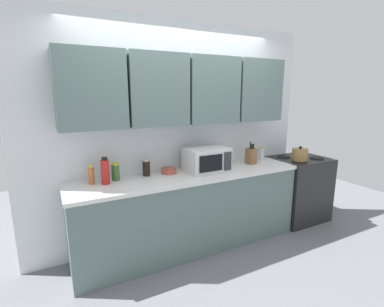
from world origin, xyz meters
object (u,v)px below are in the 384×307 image
(bottle_clear_tall, at_px, (261,154))
(bowl_ceramic_small, at_px, (169,171))
(microwave, at_px, (206,159))
(knife_block, at_px, (251,156))
(kettle, at_px, (300,155))
(bottle_red_sauce, at_px, (105,171))
(bottle_green_oil, at_px, (115,172))
(bottle_spice_jar, at_px, (91,175))
(stove_range, at_px, (298,188))
(bottle_soy_dark, at_px, (146,168))

(bottle_clear_tall, distance_m, bowl_ceramic_small, 1.39)
(microwave, height_order, knife_block, knife_block)
(kettle, xyz_separation_m, knife_block, (-0.66, 0.21, 0.01))
(bottle_red_sauce, xyz_separation_m, bottle_green_oil, (0.12, 0.08, -0.04))
(bottle_green_oil, distance_m, bottle_spice_jar, 0.24)
(knife_block, height_order, bottle_spice_jar, knife_block)
(kettle, relative_size, bottle_green_oil, 1.07)
(stove_range, xyz_separation_m, bottle_green_oil, (-2.53, 0.17, 0.54))
(stove_range, distance_m, kettle, 0.58)
(knife_block, bearing_deg, microwave, -176.73)
(bottle_red_sauce, relative_size, bowl_ceramic_small, 1.61)
(bottle_soy_dark, bearing_deg, knife_block, -4.57)
(stove_range, distance_m, bottle_spice_jar, 2.83)
(bowl_ceramic_small, bearing_deg, stove_range, -4.70)
(microwave, xyz_separation_m, bottle_red_sauce, (-1.14, 0.06, -0.01))
(knife_block, relative_size, bottle_red_sauce, 1.05)
(microwave, xyz_separation_m, bottle_soy_dark, (-0.68, 0.15, -0.05))
(bottle_soy_dark, xyz_separation_m, bottle_spice_jar, (-0.58, -0.02, 0.00))
(stove_range, distance_m, knife_block, 1.00)
(knife_block, relative_size, bottle_clear_tall, 1.64)
(kettle, bearing_deg, bottle_green_oil, 172.56)
(knife_block, xyz_separation_m, bottle_clear_tall, (0.28, 0.12, -0.02))
(bottle_spice_jar, xyz_separation_m, bowl_ceramic_small, (0.84, 0.00, -0.06))
(bottle_red_sauce, height_order, bottle_soy_dark, bottle_red_sauce)
(microwave, height_order, bottle_red_sauce, microwave)
(bottle_spice_jar, bearing_deg, bottle_soy_dark, 2.26)
(bottle_green_oil, bearing_deg, bottle_spice_jar, -176.84)
(stove_range, distance_m, bottle_soy_dark, 2.27)
(stove_range, height_order, bottle_red_sauce, bottle_red_sauce)
(stove_range, distance_m, bottle_red_sauce, 2.71)
(bottle_red_sauce, bearing_deg, bottle_clear_tall, 2.72)
(bottle_soy_dark, height_order, bowl_ceramic_small, bottle_soy_dark)
(bottle_spice_jar, distance_m, bowl_ceramic_small, 0.84)
(microwave, height_order, bottle_clear_tall, microwave)
(bottle_soy_dark, relative_size, bottle_spice_jar, 0.93)
(bottle_red_sauce, bearing_deg, stove_range, -1.88)
(knife_block, relative_size, bottle_green_oil, 1.52)
(microwave, relative_size, bottle_clear_tall, 2.74)
(stove_range, relative_size, bottle_spice_jar, 4.66)
(microwave, relative_size, bottle_soy_dark, 2.64)
(kettle, height_order, bottle_soy_dark, kettle)
(microwave, height_order, bottle_spice_jar, microwave)
(stove_range, xyz_separation_m, bottle_red_sauce, (-2.65, 0.09, 0.58))
(bottle_green_oil, distance_m, bowl_ceramic_small, 0.60)
(bottle_soy_dark, bearing_deg, bowl_ceramic_small, -4.18)
(bottle_soy_dark, height_order, bottle_spice_jar, bottle_spice_jar)
(bottle_green_oil, bearing_deg, bottle_soy_dark, 1.60)
(microwave, relative_size, bowl_ceramic_small, 2.80)
(bottle_spice_jar, bearing_deg, kettle, -6.46)
(kettle, distance_m, knife_block, 0.69)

